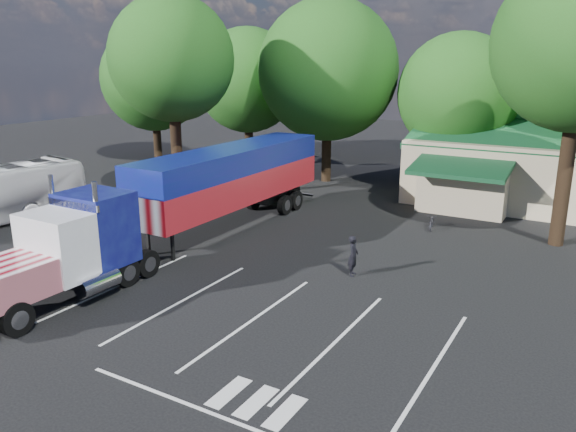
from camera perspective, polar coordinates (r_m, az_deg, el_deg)
The scene contains 10 objects.
ground at distance 26.29m, azimuth -2.17°, elevation -3.97°, with size 120.00×120.00×0.00m, color black.
tree_row_a at distance 51.45m, azimuth -13.50°, elevation 13.41°, with size 9.00×9.00×11.68m.
tree_row_b at distance 46.81m, azimuth -4.10°, elevation 13.57°, with size 8.40×8.40×11.35m.
tree_row_c at distance 41.36m, azimuth 4.08°, elevation 14.55°, with size 10.00×10.00×13.05m.
tree_row_d at distance 39.55m, azimuth 16.93°, elevation 11.76°, with size 8.00×8.00×10.60m.
tree_near_left at distance 35.91m, azimuth -11.73°, elevation 15.33°, with size 7.60×7.60×12.65m.
semi_truck at distance 27.89m, azimuth -9.10°, elevation 2.50°, with size 3.56×21.71×4.55m.
woman at distance 23.75m, azimuth 6.63°, elevation -4.03°, with size 0.64×0.42×1.74m, color black.
bicycle at distance 31.09m, azimuth 14.42°, elevation -0.54°, with size 0.55×1.58×0.83m, color black.
silver_sedan at distance 36.75m, azimuth 16.42°, elevation 2.33°, with size 1.60×4.58×1.51m, color #A1A2A8.
Camera 1 is at (13.32, -20.87, 8.85)m, focal length 35.00 mm.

